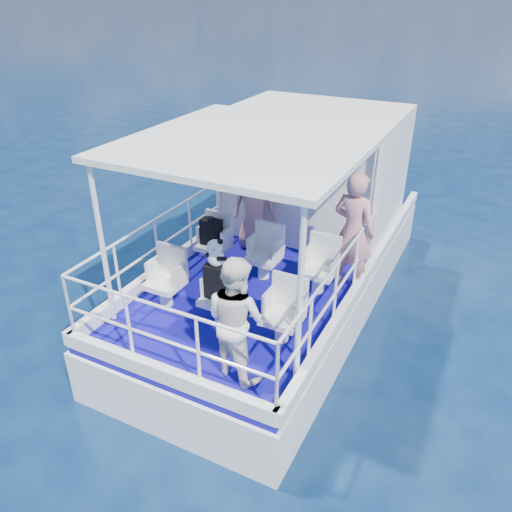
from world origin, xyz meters
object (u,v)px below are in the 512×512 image
(passenger_port_fwd, at_px, (254,207))
(passenger_stbd_aft, at_px, (236,318))
(backpack_center, at_px, (218,282))
(panda, at_px, (216,252))

(passenger_port_fwd, height_order, passenger_stbd_aft, passenger_stbd_aft)
(backpack_center, bearing_deg, panda, -170.79)
(passenger_stbd_aft, relative_size, backpack_center, 3.11)
(backpack_center, distance_m, panda, 0.44)
(passenger_port_fwd, bearing_deg, panda, 89.75)
(passenger_stbd_aft, bearing_deg, panda, -31.78)
(passenger_stbd_aft, bearing_deg, passenger_port_fwd, -51.14)
(panda, bearing_deg, passenger_port_fwd, 104.59)
(passenger_port_fwd, xyz_separation_m, passenger_stbd_aft, (1.27, -2.94, 0.02))
(passenger_stbd_aft, height_order, backpack_center, passenger_stbd_aft)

